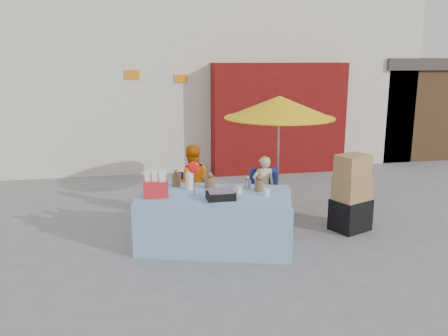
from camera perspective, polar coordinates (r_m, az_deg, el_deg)
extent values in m
plane|color=slate|center=(7.30, -0.35, -8.79)|extent=(80.00, 80.00, 0.00)
cube|color=silver|center=(13.71, -5.92, 11.14)|extent=(12.00, 5.00, 4.50)
cube|color=maroon|center=(11.48, 6.58, 5.96)|extent=(3.20, 0.60, 2.60)
cube|color=#4C331E|center=(14.92, 20.47, 6.50)|extent=(2.60, 3.00, 2.40)
cube|color=#3F3833|center=(14.84, 20.90, 11.68)|extent=(2.80, 3.20, 0.30)
cube|color=orange|center=(11.14, -10.98, 11.02)|extent=(0.32, 0.04, 0.20)
cube|color=orange|center=(11.20, -5.23, 10.70)|extent=(0.28, 0.04, 0.18)
cube|color=#7EA0CA|center=(6.94, -1.04, -6.26)|extent=(2.32, 1.52, 0.84)
cube|color=#7EA0CA|center=(6.49, -1.53, -7.95)|extent=(2.11, 0.65, 0.79)
cube|color=#7EA0CA|center=(7.41, -0.61, -5.19)|extent=(2.11, 0.65, 0.79)
cylinder|color=white|center=(7.08, -7.70, -1.54)|extent=(0.15, 0.15, 0.20)
cylinder|color=brown|center=(7.15, -5.74, -1.45)|extent=(0.17, 0.17, 0.18)
cylinder|color=white|center=(6.94, -4.19, -1.58)|extent=(0.14, 0.14, 0.25)
cylinder|color=brown|center=(7.02, -1.76, -1.76)|extent=(0.18, 0.18, 0.16)
cylinder|color=#B2B2B7|center=(7.00, 2.84, -1.91)|extent=(0.13, 0.13, 0.14)
cylinder|color=brown|center=(6.86, 4.21, -2.10)|extent=(0.15, 0.15, 0.17)
cylinder|color=white|center=(6.71, 1.76, -2.70)|extent=(0.11, 0.11, 0.10)
cylinder|color=white|center=(6.65, 5.13, -2.91)|extent=(0.11, 0.11, 0.10)
sphere|color=brown|center=(6.84, -8.87, -2.26)|extent=(0.17, 0.17, 0.17)
ellipsoid|color=red|center=(6.58, -3.66, 0.09)|extent=(0.18, 0.10, 0.17)
cube|color=red|center=(6.59, -8.21, -2.58)|extent=(0.37, 0.25, 0.23)
cube|color=black|center=(6.46, -0.39, -3.34)|extent=(0.44, 0.37, 0.10)
cube|color=navy|center=(7.95, -3.73, -5.22)|extent=(0.50, 0.48, 0.45)
cube|color=navy|center=(8.04, -3.91, -1.85)|extent=(0.48, 0.06, 0.40)
cube|color=navy|center=(8.19, 5.01, -4.68)|extent=(0.50, 0.48, 0.45)
cube|color=navy|center=(8.28, 4.71, -1.42)|extent=(0.48, 0.06, 0.40)
imported|color=orange|center=(7.96, -3.91, -1.90)|extent=(0.66, 0.53, 1.33)
imported|color=beige|center=(8.24, 4.77, -2.26)|extent=(0.41, 0.28, 1.09)
cylinder|color=gray|center=(8.35, 6.53, 1.15)|extent=(0.04, 0.04, 2.00)
cone|color=#F2B60C|center=(8.21, 6.69, 7.30)|extent=(1.90, 1.90, 0.38)
cylinder|color=#F2B60C|center=(8.23, 6.66, 6.05)|extent=(1.90, 1.90, 0.02)
cube|color=black|center=(7.94, 14.96, -5.45)|extent=(0.70, 0.64, 0.51)
cube|color=#AE824E|center=(7.81, 15.15, -2.32)|extent=(0.65, 0.59, 0.39)
cube|color=#AE824E|center=(7.70, 15.24, 0.26)|extent=(0.60, 0.53, 0.35)
ellipsoid|color=yellow|center=(7.15, -7.65, -8.14)|extent=(0.78, 0.70, 0.29)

